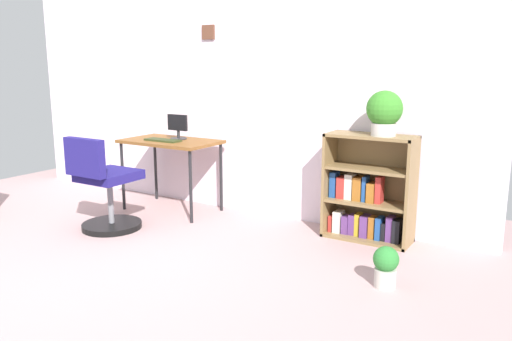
# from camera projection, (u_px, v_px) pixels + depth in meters

# --- Properties ---
(ground_plane) EXTENTS (6.24, 6.24, 0.00)m
(ground_plane) POSITION_uv_depth(u_px,v_px,m) (46.00, 278.00, 3.53)
(ground_plane) COLOR #AB8A8B
(wall_back) EXTENTS (5.20, 0.12, 2.48)m
(wall_back) POSITION_uv_depth(u_px,v_px,m) (224.00, 84.00, 5.07)
(wall_back) COLOR silver
(wall_back) RESTS_ON ground_plane
(desk) EXTENTS (0.94, 0.56, 0.71)m
(desk) POSITION_uv_depth(u_px,v_px,m) (171.00, 146.00, 5.03)
(desk) COLOR brown
(desk) RESTS_ON ground_plane
(monitor) EXTENTS (0.23, 0.16, 0.24)m
(monitor) POSITION_uv_depth(u_px,v_px,m) (178.00, 127.00, 5.04)
(monitor) COLOR #262628
(monitor) RESTS_ON desk
(keyboard) EXTENTS (0.37, 0.13, 0.02)m
(keyboard) POSITION_uv_depth(u_px,v_px,m) (163.00, 140.00, 4.95)
(keyboard) COLOR #2E3719
(keyboard) RESTS_ON desk
(office_chair) EXTENTS (0.52, 0.55, 0.84)m
(office_chair) POSITION_uv_depth(u_px,v_px,m) (105.00, 190.00, 4.47)
(office_chair) COLOR black
(office_chair) RESTS_ON ground_plane
(bookshelf_low) EXTENTS (0.72, 0.30, 0.88)m
(bookshelf_low) POSITION_uv_depth(u_px,v_px,m) (368.00, 193.00, 4.26)
(bookshelf_low) COLOR olive
(bookshelf_low) RESTS_ON ground_plane
(potted_plant_on_shelf) EXTENTS (0.28, 0.28, 0.36)m
(potted_plant_on_shelf) POSITION_uv_depth(u_px,v_px,m) (384.00, 112.00, 4.02)
(potted_plant_on_shelf) COLOR #B7B2A8
(potted_plant_on_shelf) RESTS_ON bookshelf_low
(potted_plant_floor) EXTENTS (0.17, 0.17, 0.28)m
(potted_plant_floor) POSITION_uv_depth(u_px,v_px,m) (386.00, 266.00, 3.36)
(potted_plant_floor) COLOR #B7B2A8
(potted_plant_floor) RESTS_ON ground_plane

